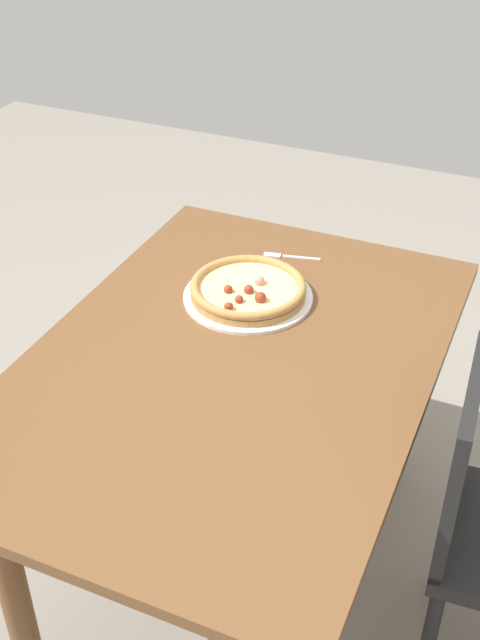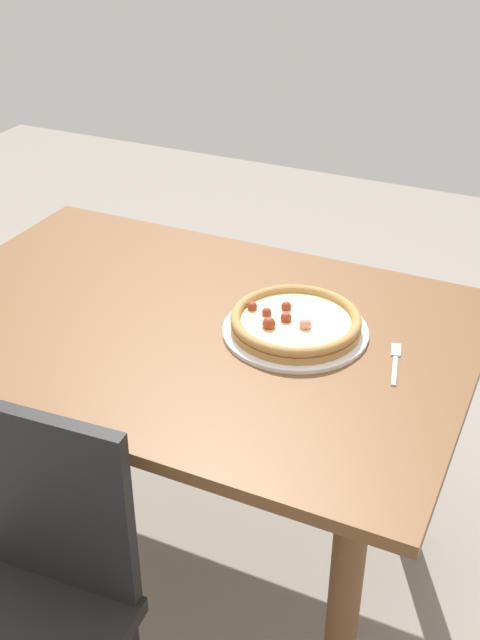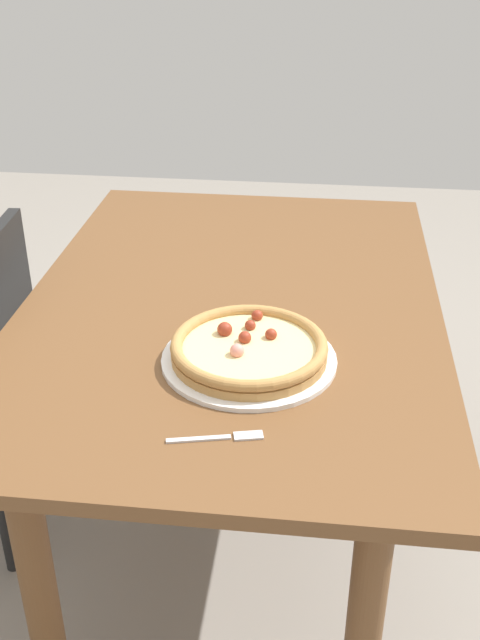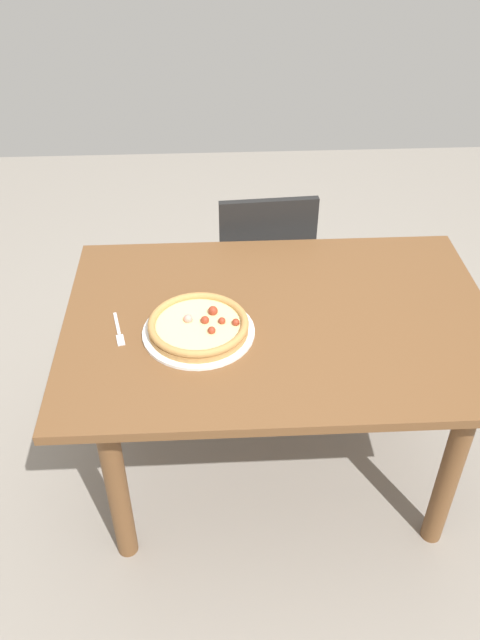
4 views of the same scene
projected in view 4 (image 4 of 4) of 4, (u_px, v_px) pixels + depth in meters
The scene contains 6 objects.
ground_plane at pixel (273, 469), 2.51m from camera, with size 6.00×6.00×0.00m, color gray.
dining_table at pixel (279, 345), 2.11m from camera, with size 1.37×0.94×0.75m.
chair_near at pixel (263, 270), 2.75m from camera, with size 0.42×0.42×0.87m.
plate at pixel (199, 332), 1.98m from camera, with size 0.35×0.35×0.01m, color white.
pizza at pixel (199, 325), 1.96m from camera, with size 0.31×0.31×0.05m.
fork at pixel (119, 332), 1.98m from camera, with size 0.05×0.16×0.00m.
Camera 4 is at (0.21, 1.60, 2.01)m, focal length 36.12 mm.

